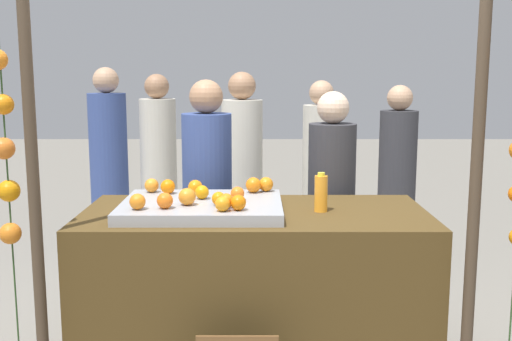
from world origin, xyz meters
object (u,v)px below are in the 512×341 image
orange_1 (224,204)px  juice_bottle (322,193)px  vendor_left (209,211)px  vendor_right (332,217)px  stall_counter (256,292)px  orange_0 (196,187)px

orange_1 → juice_bottle: juice_bottle is taller
orange_1 → vendor_left: size_ratio=0.05×
vendor_left → vendor_right: vendor_left is taller
stall_counter → orange_0: (-0.34, 0.16, 0.56)m
stall_counter → vendor_left: 0.83m
stall_counter → vendor_right: bearing=54.0°
vendor_left → orange_1: bearing=-81.0°
stall_counter → orange_0: 0.68m
orange_1 → juice_bottle: size_ratio=0.35×
stall_counter → juice_bottle: 0.67m
juice_bottle → vendor_left: (-0.67, 0.71, -0.27)m
stall_counter → vendor_right: vendor_right is taller
orange_0 → vendor_right: (0.84, 0.53, -0.30)m
orange_0 → vendor_right: 1.04m
orange_1 → vendor_right: size_ratio=0.05×
vendor_right → orange_1: bearing=-124.7°
orange_1 → vendor_right: vendor_right is taller
orange_0 → juice_bottle: 0.72m
orange_0 → orange_1: bearing=-67.5°
orange_0 → vendor_right: bearing=32.2°
stall_counter → orange_1: (-0.16, -0.27, 0.56)m
orange_1 → vendor_left: bearing=99.0°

